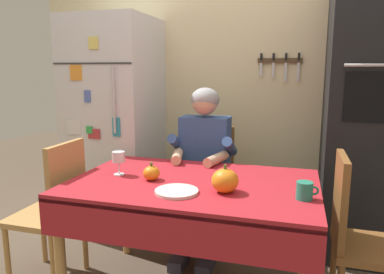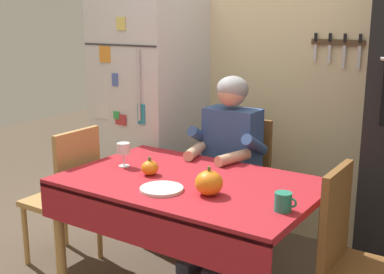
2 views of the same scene
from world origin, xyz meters
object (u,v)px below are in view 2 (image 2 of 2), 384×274
object	(u,v)px
refrigerator	(150,110)
chair_left_side	(69,192)
wine_glass	(124,150)
pumpkin_medium	(209,183)
seated_person	(227,154)
chair_behind_person	(240,179)
chair_right_side	(354,256)
coffee_mug	(283,202)
dining_table	(187,195)
serving_tray	(162,189)
pumpkin_large	(150,168)

from	to	relation	value
refrigerator	chair_left_side	size ratio (longest dim) A/B	1.94
chair_left_side	wine_glass	distance (m)	0.55
chair_left_side	pumpkin_medium	world-z (taller)	chair_left_side
chair_left_side	seated_person	bearing A→B (deg)	38.92
chair_behind_person	seated_person	xyz separation A→B (m)	(0.00, -0.19, 0.23)
chair_right_side	coffee_mug	distance (m)	0.44
chair_right_side	coffee_mug	xyz separation A→B (m)	(-0.29, -0.19, 0.27)
refrigerator	chair_behind_person	distance (m)	0.94
refrigerator	seated_person	xyz separation A→B (m)	(0.85, -0.28, -0.16)
chair_right_side	wine_glass	distance (m)	1.41
dining_table	wine_glass	world-z (taller)	wine_glass
chair_behind_person	coffee_mug	world-z (taller)	chair_behind_person
pumpkin_medium	chair_left_side	bearing A→B (deg)	176.09
refrigerator	coffee_mug	size ratio (longest dim) A/B	16.56
chair_behind_person	serving_tray	world-z (taller)	chair_behind_person
chair_behind_person	coffee_mug	distance (m)	1.18
dining_table	chair_left_side	world-z (taller)	chair_left_side
chair_right_side	pumpkin_medium	bearing A→B (deg)	-163.83
chair_left_side	pumpkin_medium	distance (m)	1.15
serving_tray	chair_behind_person	bearing A→B (deg)	94.06
chair_right_side	coffee_mug	world-z (taller)	chair_right_side
pumpkin_medium	dining_table	bearing A→B (deg)	150.20
chair_right_side	pumpkin_large	distance (m)	1.17
seated_person	pumpkin_medium	distance (m)	0.79
refrigerator	wine_glass	distance (m)	1.00
wine_glass	serving_tray	xyz separation A→B (m)	(0.44, -0.21, -0.10)
refrigerator	seated_person	distance (m)	0.91
chair_behind_person	chair_right_side	distance (m)	1.23
coffee_mug	seated_person	bearing A→B (deg)	134.59
pumpkin_medium	serving_tray	world-z (taller)	pumpkin_medium
chair_behind_person	chair_left_side	distance (m)	1.16
refrigerator	serving_tray	world-z (taller)	refrigerator
dining_table	pumpkin_medium	xyz separation A→B (m)	(0.21, -0.12, 0.15)
wine_glass	refrigerator	bearing A→B (deg)	118.96
serving_tray	seated_person	bearing A→B (deg)	95.01
dining_table	wine_glass	bearing A→B (deg)	178.46
serving_tray	refrigerator	bearing A→B (deg)	130.45
chair_behind_person	chair_left_side	bearing A→B (deg)	-133.82
chair_behind_person	pumpkin_medium	world-z (taller)	chair_behind_person
serving_tray	chair_left_side	bearing A→B (deg)	169.92
wine_glass	pumpkin_large	bearing A→B (deg)	-10.69
pumpkin_large	pumpkin_medium	bearing A→B (deg)	-11.46
refrigerator	pumpkin_medium	xyz separation A→B (m)	(1.16, -1.01, -0.10)
chair_right_side	pumpkin_medium	distance (m)	0.77
seated_person	chair_left_side	world-z (taller)	seated_person
chair_right_side	serving_tray	xyz separation A→B (m)	(-0.93, -0.28, 0.24)
seated_person	coffee_mug	distance (m)	1.01
seated_person	pumpkin_large	bearing A→B (deg)	-102.50
chair_right_side	seated_person	bearing A→B (deg)	152.12
coffee_mug	serving_tray	bearing A→B (deg)	-172.13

